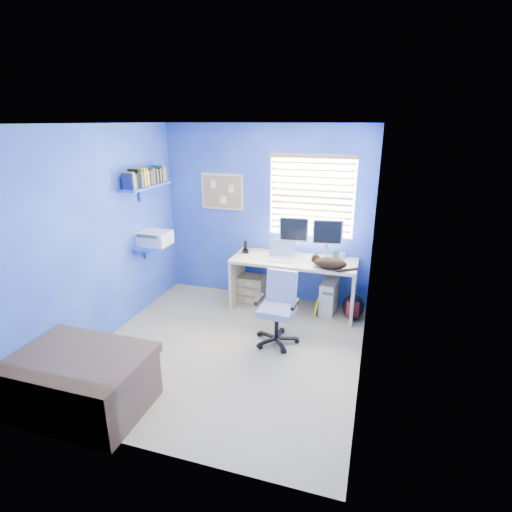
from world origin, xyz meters
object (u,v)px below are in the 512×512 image
(desk, at_px, (293,285))
(office_chair, at_px, (278,317))
(laptop, at_px, (281,252))
(cat, at_px, (330,263))
(tower_pc, at_px, (329,296))

(desk, relative_size, office_chair, 1.98)
(laptop, relative_size, cat, 0.80)
(desk, relative_size, tower_pc, 3.75)
(desk, distance_m, laptop, 0.51)
(cat, relative_size, office_chair, 0.49)
(cat, bearing_deg, office_chair, -103.62)
(laptop, relative_size, tower_pc, 0.73)
(cat, distance_m, office_chair, 0.98)
(desk, bearing_deg, office_chair, -89.51)
(laptop, height_order, tower_pc, laptop)
(tower_pc, height_order, office_chair, office_chair)
(tower_pc, xyz_separation_m, office_chair, (-0.48, -0.99, 0.09))
(desk, relative_size, cat, 4.08)
(office_chair, bearing_deg, desk, 90.49)
(desk, height_order, cat, cat)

